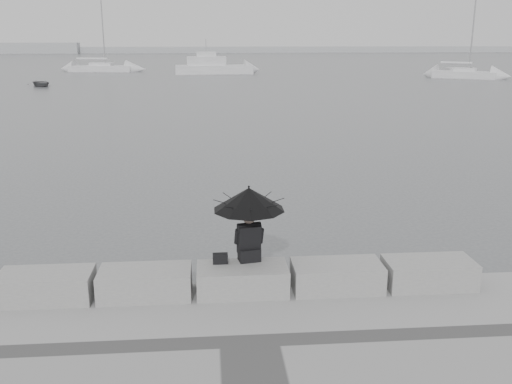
{
  "coord_description": "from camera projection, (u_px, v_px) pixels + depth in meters",
  "views": [
    {
      "loc": [
        -0.54,
        -9.75,
        4.94
      ],
      "look_at": [
        0.53,
        3.0,
        1.4
      ],
      "focal_mm": 40.0,
      "sensor_mm": 36.0,
      "label": 1
    }
  ],
  "objects": [
    {
      "name": "sailboat_left",
      "position": [
        102.0,
        68.0,
        78.31
      ],
      "size": [
        8.93,
        3.87,
        12.9
      ],
      "rotation": [
        0.0,
        0.0,
        -0.18
      ],
      "color": "white",
      "rests_on": "ground"
    },
    {
      "name": "distant_landmass",
      "position": [
        179.0,
        49.0,
        158.21
      ],
      "size": [
        180.0,
        8.0,
        2.8
      ],
      "color": "#A5A8AA",
      "rests_on": "ground"
    },
    {
      "name": "ground",
      "position": [
        241.0,
        306.0,
        10.73
      ],
      "size": [
        360.0,
        360.0,
        0.0
      ],
      "primitive_type": "plane",
      "color": "#4C4F52",
      "rests_on": "ground"
    },
    {
      "name": "stone_block_right",
      "position": [
        337.0,
        276.0,
        10.23
      ],
      "size": [
        1.6,
        0.8,
        0.5
      ],
      "primitive_type": "cube",
      "color": "gray",
      "rests_on": "promenade"
    },
    {
      "name": "motor_cruiser",
      "position": [
        214.0,
        67.0,
        73.77
      ],
      "size": [
        10.08,
        3.35,
        4.5
      ],
      "rotation": [
        0.0,
        0.0,
        0.06
      ],
      "color": "white",
      "rests_on": "ground"
    },
    {
      "name": "stone_block_far_right",
      "position": [
        429.0,
        273.0,
        10.37
      ],
      "size": [
        1.6,
        0.8,
        0.5
      ],
      "primitive_type": "cube",
      "color": "gray",
      "rests_on": "promenade"
    },
    {
      "name": "dinghy",
      "position": [
        41.0,
        83.0,
        56.26
      ],
      "size": [
        3.52,
        2.87,
        0.55
      ],
      "primitive_type": "imported",
      "rotation": [
        0.0,
        0.0,
        0.54
      ],
      "color": "slate",
      "rests_on": "ground"
    },
    {
      "name": "bag",
      "position": [
        220.0,
        258.0,
        10.16
      ],
      "size": [
        0.27,
        0.15,
        0.17
      ],
      "primitive_type": "cube",
      "color": "black",
      "rests_on": "stone_block_centre"
    },
    {
      "name": "stone_block_left",
      "position": [
        145.0,
        283.0,
        9.96
      ],
      "size": [
        1.6,
        0.8,
        0.5
      ],
      "primitive_type": "cube",
      "color": "gray",
      "rests_on": "promenade"
    },
    {
      "name": "seated_person",
      "position": [
        249.0,
        206.0,
        10.06
      ],
      "size": [
        1.29,
        1.29,
        1.39
      ],
      "rotation": [
        0.0,
        0.0,
        0.18
      ],
      "color": "black",
      "rests_on": "stone_block_centre"
    },
    {
      "name": "stone_block_centre",
      "position": [
        242.0,
        280.0,
        10.09
      ],
      "size": [
        1.6,
        0.8,
        0.5
      ],
      "primitive_type": "cube",
      "color": "gray",
      "rests_on": "promenade"
    },
    {
      "name": "small_motorboat",
      "position": [
        457.0,
        73.0,
        70.08
      ],
      "size": [
        5.08,
        2.42,
        1.1
      ],
      "rotation": [
        0.0,
        0.0,
        0.17
      ],
      "color": "black",
      "rests_on": "ground"
    },
    {
      "name": "sailboat_right",
      "position": [
        465.0,
        74.0,
        66.42
      ],
      "size": [
        7.21,
        5.89,
        12.9
      ],
      "rotation": [
        0.0,
        0.0,
        -0.58
      ],
      "color": "white",
      "rests_on": "ground"
    },
    {
      "name": "stone_block_far_left",
      "position": [
        46.0,
        286.0,
        9.82
      ],
      "size": [
        1.6,
        0.8,
        0.5
      ],
      "primitive_type": "cube",
      "color": "gray",
      "rests_on": "promenade"
    }
  ]
}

